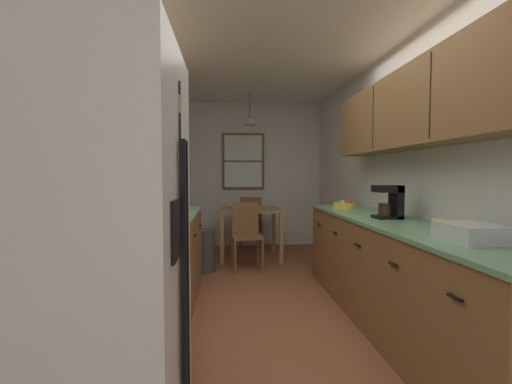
# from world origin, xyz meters

# --- Properties ---
(ground_plane) EXTENTS (12.00, 12.00, 0.00)m
(ground_plane) POSITION_xyz_m (0.00, 1.00, 0.00)
(ground_plane) COLOR brown
(wall_left) EXTENTS (0.10, 9.00, 2.55)m
(wall_left) POSITION_xyz_m (-1.35, 1.00, 1.27)
(wall_left) COLOR silver
(wall_left) RESTS_ON ground
(wall_right) EXTENTS (0.10, 9.00, 2.55)m
(wall_right) POSITION_xyz_m (1.35, 1.00, 1.27)
(wall_right) COLOR silver
(wall_right) RESTS_ON ground
(wall_back) EXTENTS (4.40, 0.10, 2.55)m
(wall_back) POSITION_xyz_m (0.00, 3.65, 1.27)
(wall_back) COLOR silver
(wall_back) RESTS_ON ground
(ceiling_slab) EXTENTS (4.40, 9.00, 0.08)m
(ceiling_slab) POSITION_xyz_m (0.00, 1.00, 2.59)
(ceiling_slab) COLOR white
(refrigerator) EXTENTS (0.75, 0.76, 1.80)m
(refrigerator) POSITION_xyz_m (-0.94, -1.25, 0.90)
(refrigerator) COLOR white
(refrigerator) RESTS_ON ground
(stove_range) EXTENTS (0.66, 0.59, 1.10)m
(stove_range) POSITION_xyz_m (-0.99, -0.55, 0.47)
(stove_range) COLOR black
(stove_range) RESTS_ON ground
(microwave_over_range) EXTENTS (0.39, 0.57, 0.35)m
(microwave_over_range) POSITION_xyz_m (-1.11, -0.55, 1.63)
(microwave_over_range) COLOR black
(counter_left) EXTENTS (0.64, 1.88, 0.90)m
(counter_left) POSITION_xyz_m (-1.00, 0.68, 0.45)
(counter_left) COLOR brown
(counter_left) RESTS_ON ground
(upper_cabinets_left) EXTENTS (0.33, 1.96, 0.69)m
(upper_cabinets_left) POSITION_xyz_m (-1.14, 0.63, 1.82)
(upper_cabinets_left) COLOR brown
(counter_right) EXTENTS (0.64, 3.12, 0.90)m
(counter_right) POSITION_xyz_m (1.00, 0.10, 0.45)
(counter_right) COLOR brown
(counter_right) RESTS_ON ground
(upper_cabinets_right) EXTENTS (0.33, 2.80, 0.63)m
(upper_cabinets_right) POSITION_xyz_m (1.14, 0.05, 1.81)
(upper_cabinets_right) COLOR brown
(dining_table) EXTENTS (0.91, 0.89, 0.76)m
(dining_table) POSITION_xyz_m (-0.03, 2.70, 0.64)
(dining_table) COLOR #A87F51
(dining_table) RESTS_ON ground
(dining_chair_near) EXTENTS (0.43, 0.43, 0.90)m
(dining_chair_near) POSITION_xyz_m (-0.13, 2.05, 0.50)
(dining_chair_near) COLOR brown
(dining_chair_near) RESTS_ON ground
(dining_chair_far) EXTENTS (0.41, 0.41, 0.90)m
(dining_chair_far) POSITION_xyz_m (0.02, 3.35, 0.50)
(dining_chair_far) COLOR brown
(dining_chair_far) RESTS_ON ground
(pendant_light) EXTENTS (0.24, 0.24, 0.52)m
(pendant_light) POSITION_xyz_m (-0.03, 2.70, 2.09)
(pendant_light) COLOR black
(back_window) EXTENTS (0.75, 0.05, 1.00)m
(back_window) POSITION_xyz_m (-0.09, 3.58, 1.52)
(back_window) COLOR brown
(trash_bin) EXTENTS (0.32, 0.32, 0.55)m
(trash_bin) POSITION_xyz_m (-0.70, 1.96, 0.28)
(trash_bin) COLOR #3F3F42
(trash_bin) RESTS_ON ground
(storage_canister) EXTENTS (0.12, 0.12, 0.16)m
(storage_canister) POSITION_xyz_m (-1.00, 0.01, 0.98)
(storage_canister) COLOR red
(storage_canister) RESTS_ON counter_left
(dish_towel) EXTENTS (0.02, 0.16, 0.24)m
(dish_towel) POSITION_xyz_m (-0.64, -0.40, 0.50)
(dish_towel) COLOR silver
(coffee_maker) EXTENTS (0.22, 0.18, 0.29)m
(coffee_maker) POSITION_xyz_m (1.03, 0.23, 1.05)
(coffee_maker) COLOR black
(coffee_maker) RESTS_ON counter_right
(mug_by_coffeemaker) EXTENTS (0.12, 0.09, 0.09)m
(mug_by_coffeemaker) POSITION_xyz_m (1.01, -0.49, 0.94)
(mug_by_coffeemaker) COLOR #E5CC4C
(mug_by_coffeemaker) RESTS_ON counter_right
(fruit_bowl) EXTENTS (0.26, 0.26, 0.09)m
(fruit_bowl) POSITION_xyz_m (0.94, 1.18, 0.94)
(fruit_bowl) COLOR #E5D14C
(fruit_bowl) RESTS_ON counter_right
(dish_rack) EXTENTS (0.28, 0.34, 0.10)m
(dish_rack) POSITION_xyz_m (1.01, -0.81, 0.95)
(dish_rack) COLOR silver
(dish_rack) RESTS_ON counter_right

